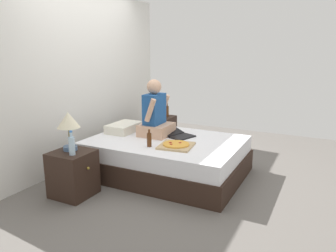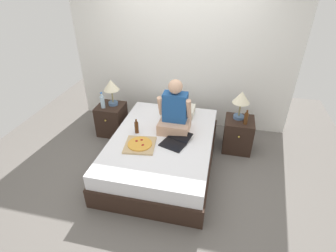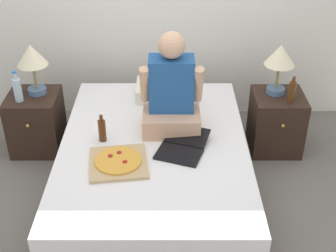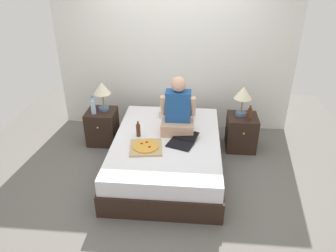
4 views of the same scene
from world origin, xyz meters
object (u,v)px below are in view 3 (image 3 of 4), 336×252
water_bottle (17,89)px  beer_bottle_on_bed (101,130)px  person_seated (171,94)px  laptop (181,148)px  pizza_box (118,162)px  nightstand_left (36,122)px  lamp_on_left_nightstand (31,59)px  nightstand_right (275,122)px  lamp_on_right_nightstand (279,59)px  beer_bottle (291,91)px  bed (154,170)px

water_bottle → beer_bottle_on_bed: (0.77, -0.54, -0.06)m
person_seated → laptop: person_seated is taller
person_seated → pizza_box: person_seated is taller
laptop → nightstand_left: bearing=149.3°
nightstand_left → lamp_on_left_nightstand: bearing=51.4°
nightstand_left → pizza_box: pizza_box is taller
nightstand_right → lamp_on_right_nightstand: 0.60m
nightstand_left → water_bottle: (-0.08, -0.09, 0.38)m
nightstand_right → water_bottle: bearing=-177.7°
person_seated → beer_bottle_on_bed: (-0.52, -0.20, -0.20)m
nightstand_left → beer_bottle: bearing=-2.6°
nightstand_right → pizza_box: (-1.32, -0.93, 0.24)m
nightstand_right → pizza_box: 1.63m
beer_bottle → laptop: size_ratio=0.46×
nightstand_left → lamp_on_right_nightstand: bearing=1.4°
lamp_on_right_nightstand → person_seated: size_ratio=0.58×
lamp_on_left_nightstand → lamp_on_right_nightstand: same height
person_seated → nightstand_left: bearing=160.3°
bed → beer_bottle_on_bed: beer_bottle_on_bed is taller
nightstand_left → beer_bottle_on_bed: beer_bottle_on_bed is taller
lamp_on_left_nightstand → water_bottle: lamp_on_left_nightstand is taller
nightstand_right → lamp_on_left_nightstand: bearing=178.6°
bed → lamp_on_right_nightstand: 1.41m
nightstand_left → nightstand_right: bearing=0.0°
lamp_on_left_nightstand → pizza_box: size_ratio=1.00×
lamp_on_right_nightstand → beer_bottle_on_bed: 1.61m
water_bottle → pizza_box: bearing=-42.6°
lamp_on_left_nightstand → beer_bottle_on_bed: 0.98m
lamp_on_left_nightstand → nightstand_right: 2.20m
bed → pizza_box: 0.45m
bed → nightstand_left: 1.27m
beer_bottle → person_seated: 1.08m
pizza_box → beer_bottle_on_bed: 0.34m
water_bottle → bed: bearing=-26.5°
lamp_on_right_nightstand → water_bottle: bearing=-176.4°
bed → beer_bottle: 1.34m
beer_bottle_on_bed → lamp_on_right_nightstand: bearing=25.4°
bed → beer_bottle_on_bed: size_ratio=9.25×
lamp_on_left_nightstand → beer_bottle: 2.20m
beer_bottle → person_seated: bearing=-161.8°
bed → nightstand_right: (1.08, 0.67, 0.02)m
laptop → pizza_box: (-0.45, -0.17, -0.00)m
nightstand_left → lamp_on_left_nightstand: size_ratio=1.19×
lamp_on_left_nightstand → lamp_on_right_nightstand: bearing=0.0°
bed → nightstand_left: nightstand_left is taller
pizza_box → water_bottle: bearing=137.4°
beer_bottle → laptop: (-0.94, -0.66, -0.12)m
nightstand_left → water_bottle: 0.40m
nightstand_right → pizza_box: size_ratio=1.19×
water_bottle → nightstand_left: bearing=48.3°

